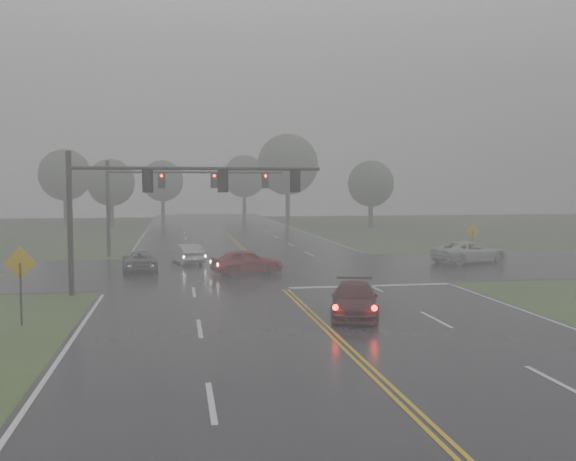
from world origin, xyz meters
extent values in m
plane|color=#2E441D|center=(0.00, 0.00, 0.00)|extent=(180.00, 180.00, 0.00)
cube|color=black|center=(0.00, 20.00, 0.00)|extent=(18.00, 160.00, 0.02)
cube|color=black|center=(0.00, 22.00, 0.00)|extent=(120.00, 14.00, 0.02)
cube|color=silver|center=(4.50, 14.40, 0.00)|extent=(8.50, 0.50, 0.01)
imported|color=#3E0B0E|center=(1.60, 7.19, 0.00)|extent=(2.93, 4.78, 1.29)
imported|color=maroon|center=(-1.25, 20.19, 0.00)|extent=(4.45, 2.52, 1.43)
imported|color=#AAADB2|center=(-4.67, 25.81, 0.00)|extent=(2.34, 4.15, 1.30)
imported|color=#4F5156|center=(-7.56, 22.64, 0.00)|extent=(2.40, 4.43, 1.18)
imported|color=#BBBCBF|center=(13.99, 22.82, 0.00)|extent=(5.66, 3.64, 1.45)
cylinder|color=black|center=(-10.20, 14.23, 3.39)|extent=(0.26, 0.26, 6.78)
cylinder|color=black|center=(-10.20, 14.23, 6.03)|extent=(0.17, 0.17, 0.75)
cylinder|color=black|center=(-4.23, 14.23, 5.98)|extent=(11.95, 0.17, 0.17)
cube|color=black|center=(-6.62, 14.23, 5.42)|extent=(0.32, 0.26, 0.99)
cube|color=black|center=(-6.62, 14.38, 5.42)|extent=(0.52, 0.03, 1.18)
cube|color=black|center=(-3.03, 14.23, 5.42)|extent=(0.32, 0.26, 0.99)
cube|color=black|center=(-3.03, 14.38, 5.42)|extent=(0.52, 0.03, 1.18)
cube|color=black|center=(0.55, 14.23, 5.42)|extent=(0.32, 0.26, 0.99)
cube|color=black|center=(0.55, 14.38, 5.42)|extent=(0.52, 0.03, 1.18)
cylinder|color=black|center=(-10.20, 31.09, 3.49)|extent=(0.27, 0.27, 6.98)
cylinder|color=black|center=(-10.20, 31.09, 6.20)|extent=(0.17, 0.17, 0.78)
cylinder|color=black|center=(-3.79, 31.09, 6.15)|extent=(12.82, 0.17, 0.17)
cube|color=black|center=(-6.35, 31.09, 5.57)|extent=(0.33, 0.27, 1.02)
cube|color=black|center=(-6.35, 31.25, 5.57)|extent=(0.53, 0.03, 1.21)
cylinder|color=#FF0C05|center=(-6.35, 30.94, 5.89)|extent=(0.21, 0.06, 0.21)
cube|color=black|center=(-2.51, 31.09, 5.57)|extent=(0.33, 0.27, 1.02)
cube|color=black|center=(-2.51, 31.25, 5.57)|extent=(0.53, 0.03, 1.21)
cylinder|color=#FF0C05|center=(-2.51, 30.94, 5.89)|extent=(0.21, 0.06, 0.21)
cube|color=black|center=(1.34, 31.09, 5.57)|extent=(0.33, 0.27, 1.02)
cube|color=black|center=(1.34, 31.25, 5.57)|extent=(0.53, 0.03, 1.21)
cylinder|color=#FF0C05|center=(1.34, 30.94, 5.89)|extent=(0.21, 0.06, 0.21)
cylinder|color=black|center=(-10.96, 7.70, 1.16)|extent=(0.08, 0.08, 2.32)
cube|color=gold|center=(-10.96, 7.73, 2.32)|extent=(1.19, 0.33, 1.22)
cylinder|color=black|center=(14.97, 24.50, 1.01)|extent=(0.07, 0.07, 2.03)
cube|color=gold|center=(14.97, 24.52, 2.03)|extent=(1.07, 0.05, 1.06)
cylinder|color=#2E241E|center=(-13.16, 63.53, 1.61)|extent=(0.56, 0.56, 3.22)
sphere|color=#3D5237|center=(-13.16, 63.53, 5.54)|extent=(5.72, 5.72, 5.72)
cylinder|color=#2E241E|center=(9.61, 69.14, 2.33)|extent=(0.61, 0.61, 4.67)
sphere|color=#3D5237|center=(9.61, 69.14, 8.03)|extent=(8.29, 8.29, 8.29)
cylinder|color=#2E241E|center=(-7.32, 78.83, 1.70)|extent=(0.55, 0.55, 3.41)
sphere|color=#3D5237|center=(-7.32, 78.83, 5.87)|extent=(6.06, 6.06, 6.06)
cylinder|color=#2E241E|center=(17.82, 57.65, 1.57)|extent=(0.59, 0.59, 3.14)
sphere|color=#3D5237|center=(17.82, 57.65, 5.41)|extent=(5.58, 5.58, 5.58)
cylinder|color=#2E241E|center=(-19.78, 71.38, 1.91)|extent=(0.54, 0.54, 3.82)
sphere|color=#3D5237|center=(-19.78, 71.38, 6.58)|extent=(6.79, 6.79, 6.79)
cylinder|color=#2E241E|center=(5.52, 87.00, 1.94)|extent=(0.61, 0.61, 3.88)
sphere|color=#3D5237|center=(5.52, 87.00, 6.68)|extent=(6.90, 6.90, 6.90)
camera|label=1|loc=(-5.24, -16.99, 5.16)|focal=40.00mm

